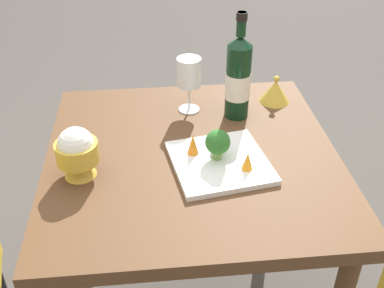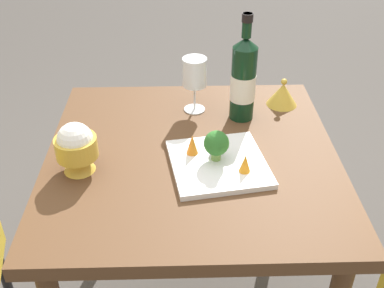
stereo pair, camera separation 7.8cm
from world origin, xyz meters
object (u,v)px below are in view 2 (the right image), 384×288
Objects in this scene: rice_bowl_lid at (283,94)px; carrot_garnish_left at (194,144)px; serving_plate at (218,164)px; wine_bottle at (243,79)px; broccoli_floret at (216,144)px; wine_glass at (195,74)px; rice_bowl at (76,147)px; carrot_garnish_right at (245,163)px.

rice_bowl_lid reaches higher than carrot_garnish_left.
serving_plate is 0.08m from carrot_garnish_left.
wine_bottle is 3.88× the size of broccoli_floret.
rice_bowl is (-0.32, -0.31, -0.05)m from wine_glass.
wine_glass reaches higher than rice_bowl_lid.
broccoli_floret is (-0.10, -0.25, -0.07)m from wine_bottle.
wine_bottle is at bearing -18.47° from wine_glass.
wine_bottle is 1.86× the size of wine_glass.
carrot_garnish_left is (-0.07, 0.04, 0.04)m from serving_plate.
wine_bottle is at bearing 70.49° from serving_plate.
wine_bottle is at bearing -152.07° from rice_bowl_lid.
wine_bottle is 3.33× the size of rice_bowl_lid.
serving_plate is 0.09m from carrot_garnish_right.
serving_plate is at bearing 0.85° from rice_bowl.
rice_bowl is 2.80× the size of carrot_garnish_right.
rice_bowl is (-0.46, -0.26, -0.06)m from wine_bottle.
rice_bowl is at bearing -171.54° from carrot_garnish_left.
wine_bottle reaches higher than carrot_garnish_left.
rice_bowl is at bearing 174.83° from carrot_garnish_right.
carrot_garnish_right is at bearing -71.18° from wine_glass.
rice_bowl reaches higher than carrot_garnish_left.
carrot_garnish_right is at bearing -94.88° from wine_bottle.
rice_bowl_lid is at bearing 29.15° from rice_bowl.
broccoli_floret is at bearing -26.55° from carrot_garnish_left.
carrot_garnish_right is (-0.17, -0.38, 0.00)m from rice_bowl_lid.
serving_plate is at bearing -31.61° from carrot_garnish_left.
carrot_garnish_right is (-0.03, -0.30, -0.09)m from wine_bottle.
wine_bottle is 0.19m from rice_bowl_lid.
rice_bowl_lid is at bearing 44.32° from carrot_garnish_left.
wine_bottle is at bearing 85.12° from carrot_garnish_right.
rice_bowl reaches higher than rice_bowl_lid.
rice_bowl is 1.42× the size of rice_bowl_lid.
wine_bottle is at bearing 29.52° from rice_bowl.
wine_glass is 3.54× the size of carrot_garnish_right.
rice_bowl_lid reaches higher than serving_plate.
wine_bottle is 0.28m from carrot_garnish_left.
broccoli_floret is at bearing -126.72° from rice_bowl_lid.
serving_plate is 4.92× the size of carrot_garnish_left.
rice_bowl is 1.65× the size of broccoli_floret.
wine_glass is at bearing -174.53° from rice_bowl_lid.
rice_bowl_lid is (0.14, 0.08, -0.09)m from wine_bottle.
serving_plate is 3.35× the size of broccoli_floret.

